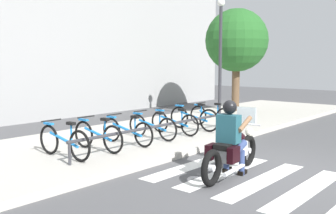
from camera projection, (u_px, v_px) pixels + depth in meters
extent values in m
plane|color=#4C4C4F|center=(276.00, 174.00, 7.45)|extent=(48.00, 48.00, 0.00)
cube|color=#B7B2A8|center=(121.00, 141.00, 10.26)|extent=(24.00, 4.40, 0.15)
cube|color=white|center=(307.00, 190.00, 6.53)|extent=(2.80, 0.40, 0.01)
cube|color=white|center=(263.00, 180.00, 7.05)|extent=(2.80, 0.40, 0.01)
cube|color=white|center=(225.00, 172.00, 7.57)|extent=(2.80, 0.40, 0.01)
cube|color=white|center=(192.00, 165.00, 8.08)|extent=(2.80, 0.40, 0.01)
torus|color=black|center=(248.00, 150.00, 8.04)|extent=(0.66, 0.19, 0.65)
cylinder|color=silver|center=(248.00, 150.00, 8.04)|extent=(0.13, 0.11, 0.12)
torus|color=black|center=(212.00, 168.00, 6.69)|extent=(0.66, 0.19, 0.65)
cylinder|color=silver|center=(212.00, 168.00, 6.69)|extent=(0.13, 0.11, 0.12)
cube|color=silver|center=(232.00, 151.00, 7.35)|extent=(0.92, 0.38, 0.28)
ellipsoid|color=black|center=(237.00, 138.00, 7.51)|extent=(0.55, 0.34, 0.22)
cube|color=black|center=(227.00, 145.00, 7.15)|extent=(0.59, 0.34, 0.10)
cube|color=black|center=(211.00, 152.00, 7.13)|extent=(0.33, 0.16, 0.28)
cube|color=black|center=(233.00, 155.00, 6.89)|extent=(0.33, 0.16, 0.28)
cylinder|color=silver|center=(246.00, 124.00, 7.84)|extent=(0.10, 0.62, 0.03)
sphere|color=white|center=(249.00, 132.00, 8.04)|extent=(0.18, 0.18, 0.18)
cube|color=silver|center=(246.00, 115.00, 7.84)|extent=(0.09, 0.40, 0.32)
cylinder|color=silver|center=(234.00, 170.00, 7.06)|extent=(0.81, 0.17, 0.08)
cube|color=#1E4C59|center=(229.00, 129.00, 7.18)|extent=(0.31, 0.43, 0.52)
sphere|color=black|center=(230.00, 107.00, 7.15)|extent=(0.26, 0.26, 0.26)
cylinder|color=brown|center=(223.00, 122.00, 7.48)|extent=(0.53, 0.15, 0.26)
cylinder|color=brown|center=(245.00, 124.00, 7.23)|extent=(0.53, 0.15, 0.26)
cylinder|color=navy|center=(224.00, 145.00, 7.43)|extent=(0.46, 0.19, 0.24)
cylinder|color=navy|center=(226.00, 160.00, 7.56)|extent=(0.11, 0.11, 0.47)
cube|color=black|center=(227.00, 170.00, 7.62)|extent=(0.25, 0.13, 0.08)
cylinder|color=navy|center=(240.00, 147.00, 7.25)|extent=(0.46, 0.19, 0.24)
cylinder|color=navy|center=(242.00, 163.00, 7.39)|extent=(0.11, 0.11, 0.47)
cube|color=black|center=(242.00, 172.00, 7.44)|extent=(0.25, 0.13, 0.08)
torus|color=black|center=(49.00, 140.00, 8.37)|extent=(0.07, 0.65, 0.65)
torus|color=black|center=(80.00, 146.00, 7.73)|extent=(0.07, 0.65, 0.65)
cylinder|color=blue|center=(64.00, 140.00, 8.05)|extent=(0.09, 0.92, 0.25)
cylinder|color=blue|center=(71.00, 133.00, 7.87)|extent=(0.04, 0.04, 0.40)
cube|color=black|center=(71.00, 123.00, 7.85)|extent=(0.11, 0.20, 0.06)
cylinder|color=black|center=(51.00, 120.00, 8.26)|extent=(0.48, 0.05, 0.03)
cube|color=blue|center=(49.00, 124.00, 8.34)|extent=(0.09, 0.28, 0.04)
torus|color=black|center=(84.00, 134.00, 9.04)|extent=(0.07, 0.63, 0.63)
torus|color=black|center=(113.00, 139.00, 8.43)|extent=(0.07, 0.63, 0.63)
cylinder|color=blue|center=(98.00, 134.00, 8.72)|extent=(0.09, 0.87, 0.24)
cylinder|color=blue|center=(105.00, 128.00, 8.55)|extent=(0.04, 0.04, 0.39)
cube|color=black|center=(105.00, 119.00, 8.53)|extent=(0.11, 0.20, 0.06)
cylinder|color=black|center=(86.00, 117.00, 8.93)|extent=(0.48, 0.05, 0.03)
cube|color=blue|center=(83.00, 120.00, 9.00)|extent=(0.09, 0.28, 0.04)
torus|color=black|center=(112.00, 130.00, 9.75)|extent=(0.07, 0.60, 0.60)
torus|color=black|center=(144.00, 135.00, 9.07)|extent=(0.07, 0.60, 0.60)
cylinder|color=blue|center=(127.00, 130.00, 9.40)|extent=(0.09, 0.97, 0.26)
cylinder|color=blue|center=(135.00, 125.00, 9.22)|extent=(0.04, 0.04, 0.37)
cube|color=black|center=(135.00, 117.00, 9.20)|extent=(0.11, 0.20, 0.06)
cylinder|color=black|center=(114.00, 114.00, 9.63)|extent=(0.48, 0.05, 0.03)
cube|color=blue|center=(111.00, 117.00, 9.71)|extent=(0.09, 0.28, 0.04)
torus|color=black|center=(138.00, 125.00, 10.40)|extent=(0.07, 0.60, 0.60)
torus|color=black|center=(168.00, 130.00, 9.77)|extent=(0.07, 0.60, 0.60)
cylinder|color=blue|center=(152.00, 125.00, 10.08)|extent=(0.09, 0.92, 0.25)
cylinder|color=blue|center=(160.00, 120.00, 9.90)|extent=(0.04, 0.04, 0.37)
cube|color=black|center=(160.00, 113.00, 9.88)|extent=(0.11, 0.20, 0.06)
cylinder|color=black|center=(140.00, 111.00, 10.29)|extent=(0.48, 0.05, 0.03)
cube|color=blue|center=(138.00, 113.00, 10.37)|extent=(0.09, 0.28, 0.04)
torus|color=black|center=(160.00, 122.00, 11.09)|extent=(0.07, 0.60, 0.60)
torus|color=black|center=(190.00, 125.00, 10.44)|extent=(0.07, 0.60, 0.60)
cylinder|color=blue|center=(174.00, 121.00, 10.75)|extent=(0.09, 0.93, 0.25)
cylinder|color=blue|center=(182.00, 117.00, 10.57)|extent=(0.04, 0.04, 0.37)
cube|color=black|center=(182.00, 110.00, 10.55)|extent=(0.11, 0.20, 0.06)
cylinder|color=black|center=(163.00, 108.00, 10.98)|extent=(0.48, 0.05, 0.03)
cube|color=blue|center=(160.00, 110.00, 11.05)|extent=(0.09, 0.28, 0.04)
torus|color=black|center=(179.00, 117.00, 11.76)|extent=(0.08, 0.66, 0.66)
torus|color=black|center=(209.00, 120.00, 11.10)|extent=(0.08, 0.66, 0.66)
cylinder|color=blue|center=(194.00, 117.00, 11.43)|extent=(0.09, 0.95, 0.26)
cylinder|color=blue|center=(201.00, 112.00, 11.24)|extent=(0.04, 0.04, 0.40)
cube|color=black|center=(201.00, 105.00, 11.22)|extent=(0.11, 0.20, 0.06)
cylinder|color=black|center=(182.00, 103.00, 11.65)|extent=(0.48, 0.05, 0.03)
cube|color=blue|center=(179.00, 105.00, 11.72)|extent=(0.09, 0.28, 0.04)
torus|color=black|center=(198.00, 115.00, 12.41)|extent=(0.07, 0.61, 0.61)
torus|color=black|center=(224.00, 118.00, 11.82)|extent=(0.07, 0.61, 0.61)
cylinder|color=blue|center=(211.00, 114.00, 12.11)|extent=(0.09, 0.86, 0.24)
cylinder|color=blue|center=(218.00, 110.00, 11.94)|extent=(0.04, 0.04, 0.37)
cube|color=black|center=(218.00, 104.00, 11.92)|extent=(0.11, 0.20, 0.06)
cylinder|color=black|center=(201.00, 103.00, 12.30)|extent=(0.48, 0.05, 0.03)
cube|color=blue|center=(198.00, 105.00, 12.37)|extent=(0.09, 0.28, 0.04)
cylinder|color=#333338|center=(168.00, 124.00, 9.71)|extent=(5.98, 0.07, 0.07)
cylinder|color=#333338|center=(70.00, 154.00, 7.52)|extent=(0.06, 0.06, 0.45)
cylinder|color=#333338|center=(230.00, 120.00, 11.96)|extent=(0.06, 0.06, 0.45)
cylinder|color=#2D2D33|center=(220.00, 64.00, 14.29)|extent=(0.12, 0.12, 4.16)
sphere|color=white|center=(221.00, 3.00, 14.04)|extent=(0.28, 0.28, 0.28)
cylinder|color=brown|center=(236.00, 88.00, 16.03)|extent=(0.31, 0.31, 2.14)
sphere|color=#235B23|center=(237.00, 40.00, 15.80)|extent=(2.55, 2.55, 2.55)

